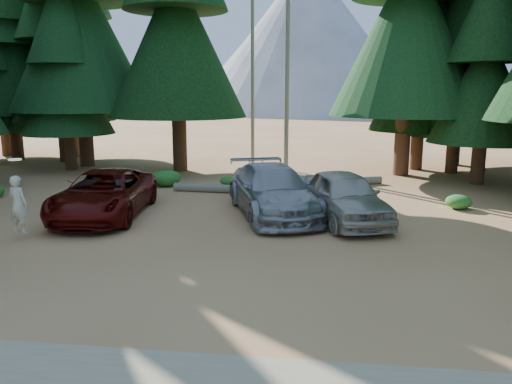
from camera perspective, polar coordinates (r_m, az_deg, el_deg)
ground at (r=12.99m, az=-4.33°, el=-7.44°), size 160.00×160.00×0.00m
forest_belt_north at (r=27.47m, az=1.83°, el=2.71°), size 36.00×7.00×22.00m
snag_front at (r=26.64m, az=3.59°, el=15.36°), size 0.24×0.24×12.00m
snag_back at (r=28.28m, az=-0.40°, el=13.13°), size 0.20×0.20×10.00m
mountain_peak at (r=100.75m, az=4.35°, el=16.34°), size 48.00×50.00×28.00m
red_pickup at (r=17.64m, az=-16.97°, el=-0.21°), size 3.16×5.83×1.55m
silver_minivan_center at (r=17.10m, az=1.91°, el=0.15°), size 4.14×6.24×1.68m
silver_minivan_right at (r=16.51m, az=10.05°, el=-0.50°), size 3.30×5.19×1.65m
frisbee_player at (r=15.70m, az=-25.54°, el=-1.23°), size 0.68×0.53×2.13m
log_left at (r=20.86m, az=-3.11°, el=0.35°), size 4.81×0.73×0.34m
log_mid at (r=22.90m, az=8.14°, el=1.22°), size 3.65×1.96×0.32m
log_right at (r=22.53m, az=7.60°, el=1.12°), size 5.43×2.19×0.36m
shrub_far_left at (r=21.95m, az=-12.82°, el=0.90°), size 0.99×0.99×0.54m
shrub_left at (r=23.08m, az=-14.33°, el=1.31°), size 0.94×0.94×0.52m
shrub_center_left at (r=22.73m, az=-10.24°, el=1.60°), size 1.32×1.32×0.73m
shrub_center_right at (r=22.61m, az=-3.25°, el=1.29°), size 0.73×0.73×0.40m
shrub_right at (r=21.34m, az=9.86°, el=0.84°), size 1.15×1.15×0.63m
shrub_far_right at (r=20.58m, az=10.47°, el=0.41°), size 1.14×1.14×0.62m
shrub_edge_east at (r=19.51m, az=22.14°, el=-1.04°), size 0.92×0.92×0.51m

